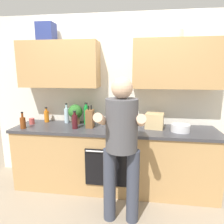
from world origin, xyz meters
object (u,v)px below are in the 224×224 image
Objects in this scene: bottle_juice at (47,116)px; bottle_water at (67,115)px; cup_ceramic at (32,121)px; knife_block at (90,119)px; bottle_soda at (86,115)px; person_standing at (121,140)px; potted_herb at (75,113)px; grocery_bag_bread at (155,121)px; bottle_wine at (75,121)px; bottle_vinegar at (23,122)px; mixing_bowl at (180,128)px.

bottle_water is at bearing -0.82° from bottle_juice.
knife_block is (0.91, -0.06, 0.08)m from cup_ceramic.
bottle_water is 3.36× the size of cup_ceramic.
bottle_soda is 3.62× the size of cup_ceramic.
person_standing is 5.46× the size of potted_herb.
person_standing reaches higher than bottle_juice.
grocery_bag_bread is (0.39, 0.73, 0.05)m from person_standing.
knife_block is at bearing 23.69° from bottle_wine.
bottle_water is at bearing 38.66° from bottle_vinegar.
bottle_wine is 1.42m from mixing_bowl.
bottle_water is 1.21× the size of mixing_bowl.
bottle_water is 1.32m from grocery_bag_bread.
bottle_vinegar is 0.43m from bottle_juice.
bottle_vinegar is at bearing -141.34° from bottle_water.
bottle_wine is 0.74m from cup_ceramic.
potted_herb reaches higher than bottle_wine.
bottle_vinegar reaches higher than grocery_bag_bread.
bottle_water is 0.96× the size of knife_block.
bottle_wine is (-0.70, 0.57, 0.05)m from person_standing.
knife_block reaches higher than potted_herb.
mixing_bowl is at bearing -1.24° from knife_block.
bottle_wine is 1.08× the size of bottle_juice.
bottle_soda is 1.35× the size of grocery_bag_bread.
person_standing is at bearing -46.46° from potted_herb.
bottle_soda is at bearing 175.46° from grocery_bag_bread.
potted_herb is at bearing 105.72° from bottle_wine.
bottle_juice is 1.65m from grocery_bag_bread.
bottle_juice is 0.97× the size of grocery_bag_bread.
bottle_vinegar is 0.79× the size of potted_herb.
bottle_water reaches higher than cup_ceramic.
person_standing is 6.93× the size of bottle_juice.
knife_block is (-1.23, 0.03, 0.08)m from mixing_bowl.
knife_block reaches higher than bottle_vinegar.
bottle_juice reaches higher than grocery_bag_bread.
bottle_wine reaches higher than bottle_vinegar.
mixing_bowl is (1.65, -0.23, -0.07)m from bottle_water.
knife_block is 0.90m from grocery_bag_bread.
bottle_water is (-0.92, 0.86, 0.06)m from person_standing.
person_standing is at bearing -52.24° from knife_block.
grocery_bag_bread is (0.90, 0.08, -0.02)m from knife_block.
bottle_soda is at bearing 126.52° from person_standing.
mixing_bowl is (1.42, 0.06, -0.06)m from bottle_wine.
potted_herb is (0.16, -0.05, 0.05)m from bottle_water.
bottle_wine is at bearing -11.06° from cup_ceramic.
mixing_bowl is at bearing -6.95° from potted_herb.
bottle_wine is at bearing 140.97° from person_standing.
knife_block is at bearing -3.46° from cup_ceramic.
bottle_juice is at bearing 179.18° from bottle_water.
potted_herb is (-0.07, 0.24, 0.07)m from bottle_wine.
knife_block is at bearing -15.66° from bottle_juice.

